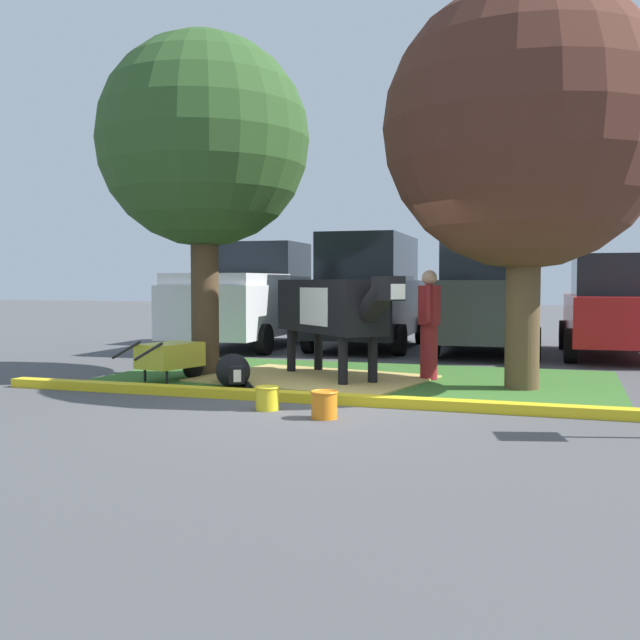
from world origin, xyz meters
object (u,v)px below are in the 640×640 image
object	(u,v)px
person_handler	(429,321)
suv_dark_grey	(488,292)
sedan_red	(616,307)
suv_black	(369,291)
bucket_orange	(324,404)
shade_tree_left	(204,142)
wheelbarrow	(171,356)
calf_lying	(233,371)
shade_tree_right	(525,129)
pickup_truck_black	(251,298)
cow_holstein	(333,307)
bucket_yellow	(267,398)

from	to	relation	value
person_handler	suv_dark_grey	size ratio (longest dim) A/B	0.36
person_handler	sedan_red	size ratio (longest dim) A/B	0.37
suv_black	suv_dark_grey	bearing A→B (deg)	-5.02
bucket_orange	shade_tree_left	bearing A→B (deg)	134.84
suv_black	bucket_orange	bearing A→B (deg)	-78.53
wheelbarrow	suv_dark_grey	distance (m)	7.38
calf_lying	suv_dark_grey	size ratio (longest dim) A/B	0.28
bucket_orange	suv_black	world-z (taller)	suv_black
shade_tree_right	pickup_truck_black	world-z (taller)	shade_tree_right
person_handler	suv_black	bearing A→B (deg)	114.08
wheelbarrow	suv_black	world-z (taller)	suv_black
bucket_orange	suv_dark_grey	distance (m)	8.35
calf_lying	sedan_red	bearing A→B (deg)	49.89
shade_tree_right	cow_holstein	size ratio (longest dim) A/B	2.20
person_handler	suv_dark_grey	bearing A→B (deg)	85.39
calf_lying	bucket_yellow	bearing A→B (deg)	-52.67
calf_lying	sedan_red	world-z (taller)	sedan_red
cow_holstein	bucket_yellow	bearing A→B (deg)	-88.73
bucket_yellow	pickup_truck_black	bearing A→B (deg)	115.11
sedan_red	suv_black	bearing A→B (deg)	176.22
pickup_truck_black	sedan_red	distance (m)	7.81
cow_holstein	pickup_truck_black	distance (m)	6.12
shade_tree_right	suv_dark_grey	distance (m)	5.88
suv_dark_grey	cow_holstein	bearing A→B (deg)	-108.87
cow_holstein	person_handler	bearing A→B (deg)	15.98
suv_dark_grey	bucket_yellow	bearing A→B (deg)	-102.21
cow_holstein	wheelbarrow	world-z (taller)	cow_holstein
calf_lying	pickup_truck_black	xyz separation A→B (m)	(-2.48, 6.23, 0.88)
shade_tree_right	suv_dark_grey	xyz separation A→B (m)	(-1.00, 5.32, -2.30)
cow_holstein	sedan_red	distance (m)	6.63
wheelbarrow	sedan_red	size ratio (longest dim) A/B	0.36
cow_holstein	wheelbarrow	distance (m)	2.53
calf_lying	sedan_red	distance (m)	8.31
shade_tree_left	shade_tree_right	xyz separation A→B (m)	(4.92, -0.11, -0.12)
shade_tree_left	suv_dark_grey	xyz separation A→B (m)	(3.92, 5.21, -2.42)
shade_tree_left	pickup_truck_black	distance (m)	5.80
suv_black	suv_dark_grey	size ratio (longest dim) A/B	1.00
bucket_yellow	pickup_truck_black	xyz separation A→B (m)	(-3.62, 7.72, 0.97)
cow_holstein	person_handler	world-z (taller)	person_handler
pickup_truck_black	sedan_red	world-z (taller)	pickup_truck_black
pickup_truck_black	sedan_red	size ratio (longest dim) A/B	1.23
suv_black	sedan_red	bearing A→B (deg)	-3.78
calf_lying	wheelbarrow	distance (m)	1.20
shade_tree_left	suv_dark_grey	world-z (taller)	shade_tree_left
bucket_orange	sedan_red	world-z (taller)	sedan_red
calf_lying	wheelbarrow	size ratio (longest dim) A/B	0.80
cow_holstein	pickup_truck_black	size ratio (longest dim) A/B	0.46
pickup_truck_black	suv_dark_grey	bearing A→B (deg)	2.24
bucket_orange	suv_dark_grey	world-z (taller)	suv_dark_grey
shade_tree_left	calf_lying	bearing A→B (deg)	-48.99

